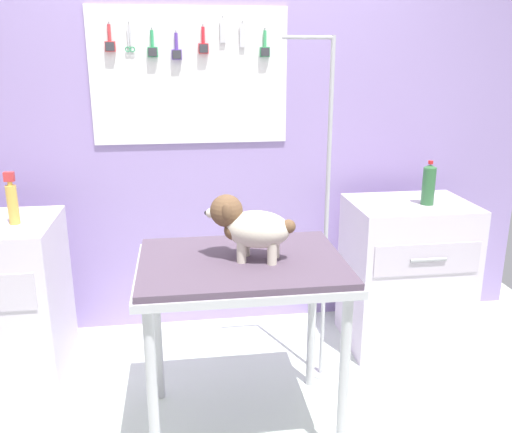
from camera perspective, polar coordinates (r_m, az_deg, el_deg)
name	(u,v)px	position (r m, az deg, el deg)	size (l,w,h in m)	color
rear_wall_panel	(216,145)	(3.35, -4.25, 7.50)	(4.00, 0.11, 2.30)	#9981C0
grooming_table	(242,278)	(2.39, -1.49, -6.50)	(0.91, 0.68, 0.84)	#B7B7BC
grooming_arm	(324,231)	(2.78, 7.18, -1.50)	(0.30, 0.11, 1.77)	#B7B7BC
dog	(248,226)	(2.31, -0.80, -0.98)	(0.38, 0.26, 0.28)	beige
cabinet_right	(405,274)	(3.36, 15.38, -5.81)	(0.68, 0.54, 0.88)	silver
shampoo_bottle	(12,202)	(2.85, -24.18, 1.44)	(0.05, 0.05, 0.26)	gold
soda_bottle	(429,184)	(3.19, 17.65, 3.23)	(0.07, 0.07, 0.25)	#306738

